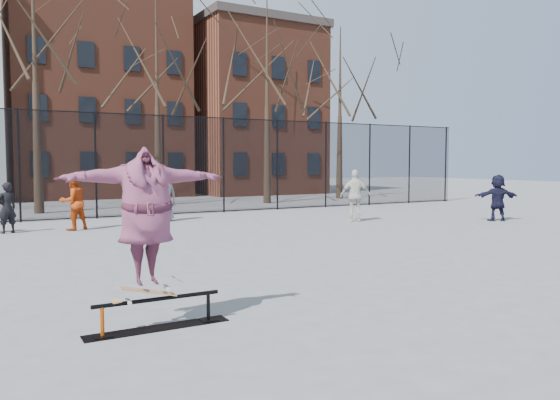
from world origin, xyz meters
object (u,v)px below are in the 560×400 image
skater (146,223)px  bystander_white (355,196)px  skateboard (148,295)px  bystander_extra (164,195)px  bystander_black (7,208)px  bystander_navy (497,198)px  skate_rail (158,316)px  bystander_red (73,202)px

skater → bystander_white: size_ratio=1.14×
skateboard → bystander_extra: bystander_extra is taller
bystander_extra → bystander_white: bearing=147.3°
bystander_black → bystander_navy: bearing=140.7°
skateboard → skate_rail: bearing=0.0°
bystander_white → bystander_navy: bearing=-178.4°
skate_rail → bystander_red: bystander_red is taller
bystander_red → bystander_white: bystander_white is taller
skate_rail → bystander_black: (-1.11, 11.37, 0.60)m
skateboard → bystander_red: 11.21m
bystander_red → bystander_white: bearing=144.3°
bystander_white → bystander_black: bearing=16.4°
skate_rail → bystander_red: bearing=86.2°
bystander_black → bystander_white: bystander_white is taller
bystander_black → bystander_white: bearing=145.4°
bystander_red → skater: bearing=64.1°
bystander_navy → bystander_extra: bearing=-2.0°
bystander_white → bystander_navy: (4.55, -2.40, -0.09)m
bystander_navy → skateboard: bearing=50.8°
skateboard → bystander_black: 11.41m
bystander_white → bystander_extra: bearing=-0.6°
skateboard → bystander_red: (0.86, 11.16, 0.44)m
skater → bystander_navy: skater is taller
skateboard → bystander_black: (-0.98, 11.37, 0.31)m
bystander_navy → bystander_extra: bystander_extra is taller
bystander_black → bystander_navy: bystander_navy is taller
skateboard → bystander_navy: (14.60, 6.44, 0.39)m
skater → bystander_red: (0.86, 11.16, -0.47)m
bystander_red → bystander_navy: 14.53m
bystander_white → bystander_navy: bystander_white is taller
skater → bystander_navy: (14.60, 6.44, -0.52)m
bystander_red → bystander_white: size_ratio=0.96×
skate_rail → skateboard: bearing=180.0°
bystander_navy → bystander_extra: 11.99m
skater → bystander_navy: 15.97m
skate_rail → skateboard: (-0.13, 0.00, 0.30)m
skater → bystander_navy: bearing=24.0°
bystander_red → bystander_extra: bearing=177.1°
skate_rail → bystander_white: bystander_white is taller
skater → bystander_extra: size_ratio=1.14×
skater → skateboard: bearing=0.0°
skate_rail → bystander_navy: 15.86m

